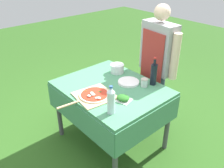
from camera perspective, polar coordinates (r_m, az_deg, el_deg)
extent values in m
plane|color=#2D5B1E|center=(3.06, -0.19, -13.40)|extent=(12.00, 12.00, 0.00)
cube|color=#478960|center=(2.61, -0.21, -1.00)|extent=(1.15, 0.93, 0.04)
cube|color=#478960|center=(2.46, -8.48, -7.78)|extent=(1.15, 0.01, 0.28)
cube|color=#478960|center=(2.97, 6.58, -0.64)|extent=(1.15, 0.01, 0.28)
cube|color=#478960|center=(3.09, -7.31, 0.52)|extent=(0.01, 0.93, 0.28)
cube|color=#478960|center=(2.37, 9.22, -9.60)|extent=(0.01, 0.93, 0.28)
cylinder|color=#4C4C51|center=(2.99, -12.69, -6.27)|extent=(0.05, 0.05, 0.74)
cylinder|color=#4C4C51|center=(2.33, 0.75, -17.53)|extent=(0.05, 0.05, 0.74)
cylinder|color=#4C4C51|center=(3.37, -0.83, -1.15)|extent=(0.05, 0.05, 0.74)
cylinder|color=#4C4C51|center=(2.80, 13.26, -9.12)|extent=(0.05, 0.05, 0.74)
cylinder|color=#333D56|center=(3.11, 10.99, -3.99)|extent=(0.12, 0.12, 0.79)
cylinder|color=#333D56|center=(3.20, 9.00, -2.76)|extent=(0.12, 0.12, 0.79)
cube|color=#99999E|center=(2.85, 11.17, 8.53)|extent=(0.45, 0.23, 0.60)
cube|color=#9E2D28|center=(2.87, 9.35, 3.99)|extent=(0.34, 0.04, 0.86)
cylinder|color=beige|center=(2.70, 14.91, 6.36)|extent=(0.09, 0.09, 0.53)
cylinder|color=beige|center=(3.02, 7.70, 9.50)|extent=(0.09, 0.09, 0.53)
sphere|color=beige|center=(2.74, 12.01, 16.53)|extent=(0.18, 0.18, 0.18)
cube|color=#D1B27F|center=(2.43, -4.18, -2.82)|extent=(0.41, 0.41, 0.01)
cylinder|color=#D1B27F|center=(2.33, -10.56, -4.97)|extent=(0.05, 0.23, 0.02)
cylinder|color=beige|center=(2.43, -4.19, -2.58)|extent=(0.32, 0.32, 0.01)
cylinder|color=red|center=(2.42, -4.19, -2.41)|extent=(0.28, 0.28, 0.00)
ellipsoid|color=white|center=(2.39, -4.53, -2.57)|extent=(0.04, 0.04, 0.02)
ellipsoid|color=white|center=(2.34, -3.21, -3.34)|extent=(0.05, 0.05, 0.02)
ellipsoid|color=white|center=(2.38, -5.56, -2.84)|extent=(0.05, 0.04, 0.02)
ellipsoid|color=white|center=(2.42, -4.92, -2.14)|extent=(0.05, 0.05, 0.02)
ellipsoid|color=white|center=(2.34, -3.78, -3.33)|extent=(0.03, 0.03, 0.01)
ellipsoid|color=#286B23|center=(2.47, -6.29, -1.70)|extent=(0.03, 0.02, 0.00)
ellipsoid|color=#286B23|center=(2.40, -4.81, -2.64)|extent=(0.02, 0.04, 0.00)
ellipsoid|color=#286B23|center=(2.45, -2.96, -1.83)|extent=(0.04, 0.03, 0.00)
cylinder|color=black|center=(2.63, 9.98, 2.26)|extent=(0.07, 0.07, 0.24)
cylinder|color=black|center=(2.57, 10.27, 5.30)|extent=(0.03, 0.03, 0.07)
cylinder|color=#B22823|center=(2.55, 10.35, 6.15)|extent=(0.03, 0.03, 0.02)
cylinder|color=silver|center=(2.13, -0.24, -4.50)|extent=(0.07, 0.07, 0.22)
cone|color=silver|center=(2.06, -0.24, -1.47)|extent=(0.07, 0.07, 0.04)
cylinder|color=#335BB2|center=(2.05, -0.25, -0.72)|extent=(0.03, 0.03, 0.02)
cube|color=silver|center=(2.37, 2.67, -3.85)|extent=(0.19, 0.17, 0.01)
ellipsoid|color=#286B23|center=(2.35, 2.68, -3.32)|extent=(0.16, 0.14, 0.05)
cylinder|color=silver|center=(2.89, 1.24, 3.77)|extent=(0.17, 0.17, 0.11)
cylinder|color=white|center=(2.68, 3.99, 0.28)|extent=(0.24, 0.24, 0.00)
cylinder|color=white|center=(2.67, 3.99, 0.38)|extent=(0.24, 0.24, 0.00)
cylinder|color=white|center=(2.67, 4.00, 0.47)|extent=(0.24, 0.24, 0.00)
cylinder|color=white|center=(2.67, 4.00, 0.57)|extent=(0.24, 0.24, 0.00)
cylinder|color=white|center=(2.67, 4.00, 0.66)|extent=(0.24, 0.24, 0.00)
cylinder|color=silver|center=(2.61, 7.78, 0.25)|extent=(0.08, 0.08, 0.08)
cylinder|color=red|center=(2.62, 7.76, 0.01)|extent=(0.07, 0.07, 0.06)
cylinder|color=#B7B2A3|center=(2.59, 7.85, 1.14)|extent=(0.08, 0.08, 0.01)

